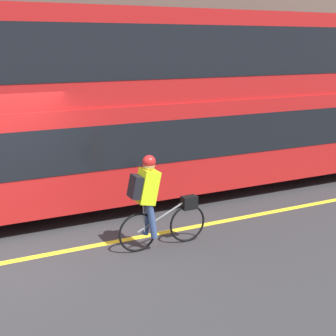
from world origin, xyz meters
TOP-DOWN VIEW (x-y plane):
  - ground_plane at (0.00, 0.00)m, footprint 80.00×80.00m
  - road_center_line at (0.00, -0.09)m, footprint 50.00×0.14m
  - bus at (4.31, 1.98)m, footprint 11.57×2.49m
  - cyclist_on_bike at (2.27, -0.61)m, footprint 1.57×0.32m

SIDE VIEW (x-z plane):
  - ground_plane at x=0.00m, z-range 0.00..0.00m
  - road_center_line at x=0.00m, z-range 0.00..0.01m
  - cyclist_on_bike at x=2.27m, z-range 0.06..1.66m
  - bus at x=4.31m, z-range 0.21..4.12m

